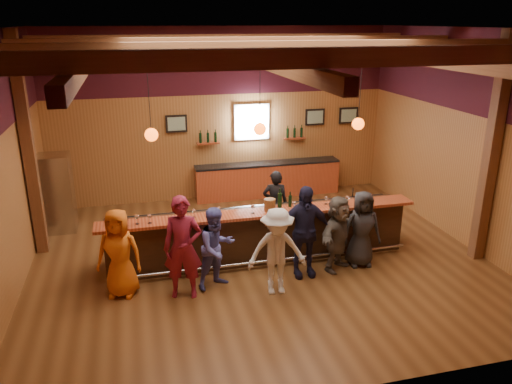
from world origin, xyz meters
TOP-DOWN VIEW (x-y plane):
  - room at (0.00, 0.06)m, footprint 9.04×9.00m
  - bar_counter at (0.02, 0.15)m, footprint 6.30×1.07m
  - back_bar_cabinet at (1.20, 3.72)m, footprint 4.00×0.52m
  - window at (0.80, 3.95)m, footprint 0.95×0.09m
  - framed_pictures at (1.67, 3.94)m, footprint 5.35×0.05m
  - wine_shelves at (0.80, 3.88)m, footprint 3.00×0.18m
  - pendant_lights at (0.00, 0.00)m, footprint 4.24×0.24m
  - stainless_fridge at (-4.10, 2.60)m, footprint 0.70×0.70m
  - customer_orange at (-2.72, -0.74)m, footprint 0.90×0.72m
  - customer_redvest at (-1.64, -1.05)m, footprint 0.75×0.58m
  - customer_denim at (-1.02, -0.86)m, footprint 0.92×0.83m
  - customer_white at (-0.04, -1.35)m, footprint 1.08×0.68m
  - customer_navy at (0.63, -0.84)m, footprint 1.06×0.45m
  - customer_brown at (1.36, -0.78)m, footprint 1.39×1.18m
  - customer_dark at (1.88, -0.71)m, footprint 0.80×0.56m
  - bartender at (0.63, 1.03)m, footprint 0.64×0.50m
  - ice_bucket at (0.16, -0.17)m, footprint 0.22×0.22m
  - bottle_a at (0.40, -0.04)m, footprint 0.09×0.09m
  - bottle_b at (0.61, -0.06)m, footprint 0.07×0.07m
  - glass_a at (-2.37, -0.23)m, footprint 0.08×0.08m
  - glass_b at (-2.15, -0.24)m, footprint 0.08×0.08m
  - glass_c at (-1.32, -0.16)m, footprint 0.07×0.07m
  - glass_d at (-0.86, -0.22)m, footprint 0.09×0.09m
  - glass_e at (-0.19, -0.23)m, footprint 0.08×0.08m
  - glass_f at (0.62, -0.26)m, footprint 0.08×0.08m
  - glass_g at (1.35, -0.10)m, footprint 0.07×0.07m
  - glass_h at (1.75, -0.25)m, footprint 0.09×0.09m

SIDE VIEW (x-z plane):
  - back_bar_cabinet at x=1.20m, z-range 0.00..0.95m
  - bar_counter at x=0.02m, z-range -0.03..1.08m
  - customer_brown at x=1.36m, z-range 0.00..1.50m
  - customer_denim at x=-1.02m, z-range 0.00..1.53m
  - customer_dark at x=1.88m, z-range 0.00..1.54m
  - bartender at x=0.63m, z-range 0.00..1.54m
  - customer_white at x=-0.04m, z-range 0.00..1.60m
  - customer_orange at x=-2.72m, z-range 0.00..1.61m
  - customer_navy at x=0.63m, z-range 0.00..1.79m
  - stainless_fridge at x=-4.10m, z-range 0.00..1.80m
  - customer_redvest at x=-1.64m, z-range 0.00..1.85m
  - glass_c at x=-1.32m, z-range 1.15..1.31m
  - ice_bucket at x=0.16m, z-range 1.11..1.35m
  - glass_g at x=1.35m, z-range 1.15..1.31m
  - bottle_b at x=0.61m, z-range 1.08..1.39m
  - glass_b at x=-2.15m, z-range 1.15..1.32m
  - glass_a at x=-2.37m, z-range 1.15..1.32m
  - glass_e at x=-0.19m, z-range 1.15..1.33m
  - glass_f at x=0.62m, z-range 1.15..1.34m
  - glass_h at x=1.75m, z-range 1.15..1.35m
  - glass_d at x=-0.86m, z-range 1.15..1.35m
  - bottle_a at x=0.40m, z-range 1.07..1.46m
  - wine_shelves at x=0.80m, z-range 1.47..1.77m
  - window at x=0.80m, z-range 1.57..2.52m
  - framed_pictures at x=1.67m, z-range 1.88..2.33m
  - pendant_lights at x=0.00m, z-range 2.02..3.39m
  - room at x=0.00m, z-range 0.95..5.47m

